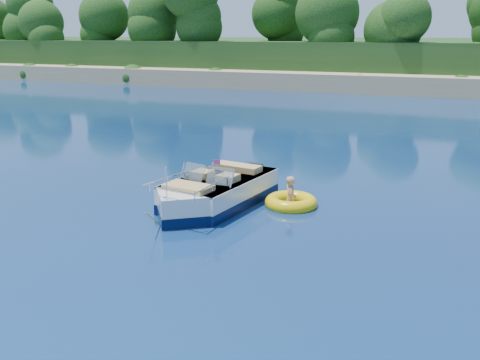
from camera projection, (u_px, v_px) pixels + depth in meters
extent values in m
plane|color=#091842|center=(84.00, 242.00, 12.61)|extent=(160.00, 160.00, 0.00)
cube|color=#988258|center=(363.00, 84.00, 46.37)|extent=(170.00, 8.00, 2.00)
cube|color=#183716|center=(399.00, 63.00, 70.32)|extent=(170.00, 56.00, 6.00)
cylinder|color=#301E10|center=(191.00, 50.00, 54.50)|extent=(0.44, 0.44, 3.20)
sphere|color=black|center=(191.00, 19.00, 53.69)|extent=(5.28, 5.28, 5.28)
cylinder|color=#301E10|center=(373.00, 50.00, 49.20)|extent=(0.44, 0.44, 3.60)
sphere|color=black|center=(375.00, 11.00, 48.29)|extent=(5.94, 5.94, 5.94)
cube|color=silver|center=(220.00, 194.00, 15.38)|extent=(2.40, 3.81, 0.99)
cube|color=silver|center=(185.00, 210.00, 13.98)|extent=(1.87, 1.87, 0.99)
cube|color=black|center=(220.00, 198.00, 15.41)|extent=(2.44, 3.85, 0.28)
cube|color=black|center=(185.00, 215.00, 14.02)|extent=(1.90, 1.90, 0.28)
cube|color=tan|center=(225.00, 182.00, 15.54)|extent=(1.87, 2.70, 0.09)
cube|color=silver|center=(220.00, 178.00, 15.25)|extent=(2.44, 3.82, 0.06)
cube|color=black|center=(254.00, 177.00, 16.98)|extent=(0.56, 0.40, 0.85)
cube|color=#8C9EA5|center=(194.00, 172.00, 14.84)|extent=(0.78, 0.45, 0.46)
cube|color=#8C9EA5|center=(220.00, 176.00, 14.42)|extent=(0.74, 0.26, 0.46)
cube|color=tan|center=(203.00, 177.00, 15.26)|extent=(0.59, 0.59, 0.38)
cube|color=tan|center=(228.00, 181.00, 14.84)|extent=(0.59, 0.59, 0.38)
cube|color=tan|center=(237.00, 170.00, 16.02)|extent=(1.53, 0.74, 0.36)
cube|color=tan|center=(188.00, 191.00, 14.00)|extent=(1.34, 0.89, 0.32)
cylinder|color=silver|center=(166.00, 183.00, 13.15)|extent=(0.03, 0.03, 0.80)
cube|color=red|center=(217.00, 162.00, 14.36)|extent=(0.21, 0.05, 0.13)
cube|color=silver|center=(166.00, 198.00, 13.21)|extent=(0.10, 0.07, 0.05)
cylinder|color=yellow|center=(153.00, 219.00, 13.13)|extent=(0.22, 1.00, 0.72)
torus|color=yellow|center=(291.00, 202.00, 15.21)|extent=(1.97, 1.97, 0.40)
torus|color=red|center=(291.00, 202.00, 15.20)|extent=(1.62, 1.62, 0.13)
imported|color=tan|center=(290.00, 206.00, 15.19)|extent=(0.72, 0.84, 1.53)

